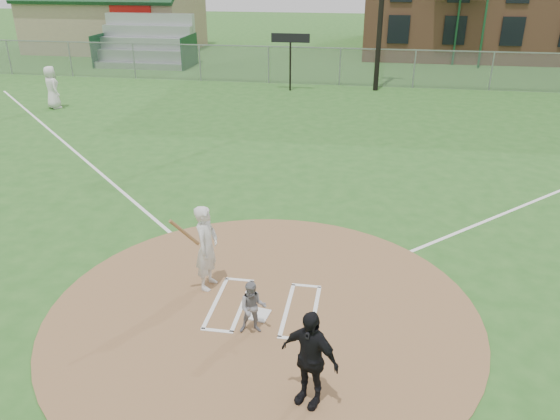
% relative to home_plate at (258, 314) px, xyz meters
% --- Properties ---
extents(ground, '(140.00, 140.00, 0.00)m').
position_rel_home_plate_xyz_m(ground, '(0.07, 0.14, -0.03)').
color(ground, '#295D1F').
rests_on(ground, ground).
extents(dirt_circle, '(8.40, 8.40, 0.02)m').
position_rel_home_plate_xyz_m(dirt_circle, '(0.07, 0.14, -0.02)').
color(dirt_circle, olive).
rests_on(dirt_circle, ground).
extents(home_plate, '(0.48, 0.48, 0.03)m').
position_rel_home_plate_xyz_m(home_plate, '(0.00, 0.00, 0.00)').
color(home_plate, silver).
rests_on(home_plate, dirt_circle).
extents(foul_line_third, '(17.04, 17.04, 0.01)m').
position_rel_home_plate_xyz_m(foul_line_third, '(-8.93, 9.14, -0.03)').
color(foul_line_third, white).
rests_on(foul_line_third, ground).
extents(catcher, '(0.58, 0.49, 1.04)m').
position_rel_home_plate_xyz_m(catcher, '(0.02, -0.51, 0.51)').
color(catcher, gray).
rests_on(catcher, dirt_circle).
extents(umpire, '(1.04, 0.76, 1.64)m').
position_rel_home_plate_xyz_m(umpire, '(1.23, -2.08, 0.81)').
color(umpire, black).
rests_on(umpire, dirt_circle).
extents(ondeck_player, '(1.12, 1.09, 1.94)m').
position_rel_home_plate_xyz_m(ondeck_player, '(-12.75, 14.66, 0.93)').
color(ondeck_player, silver).
rests_on(ondeck_player, ground).
extents(batters_boxes, '(2.08, 1.88, 0.01)m').
position_rel_home_plate_xyz_m(batters_boxes, '(0.07, 0.29, -0.01)').
color(batters_boxes, white).
rests_on(batters_boxes, dirt_circle).
extents(batter_at_plate, '(0.80, 0.99, 1.83)m').
position_rel_home_plate_xyz_m(batter_at_plate, '(-1.23, 0.86, 0.91)').
color(batter_at_plate, silver).
rests_on(batter_at_plate, dirt_circle).
extents(outfield_fence, '(56.08, 0.08, 2.03)m').
position_rel_home_plate_xyz_m(outfield_fence, '(0.07, 22.14, 0.98)').
color(outfield_fence, slate).
rests_on(outfield_fence, ground).
extents(bleachers, '(6.08, 3.20, 3.20)m').
position_rel_home_plate_xyz_m(bleachers, '(-12.93, 26.34, 1.56)').
color(bleachers, '#B7BABF').
rests_on(bleachers, ground).
extents(clubhouse, '(12.20, 8.71, 6.23)m').
position_rel_home_plate_xyz_m(clubhouse, '(-17.92, 33.13, 2.36)').
color(clubhouse, tan).
rests_on(clubhouse, ground).
extents(scoreboard_sign, '(2.00, 0.10, 2.93)m').
position_rel_home_plate_xyz_m(scoreboard_sign, '(-2.43, 20.34, 2.35)').
color(scoreboard_sign, black).
rests_on(scoreboard_sign, ground).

